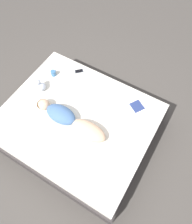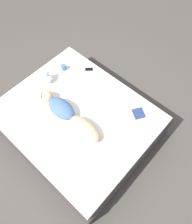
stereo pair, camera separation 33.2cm
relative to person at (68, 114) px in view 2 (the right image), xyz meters
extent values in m
plane|color=#4C4742|center=(0.12, -0.05, -0.61)|extent=(12.00, 12.00, 0.00)
cube|color=#383333|center=(0.12, -0.05, -0.43)|extent=(1.96, 2.33, 0.36)
cube|color=silver|center=(0.12, -0.05, -0.17)|extent=(1.90, 2.27, 0.16)
ellipsoid|color=#DBB28E|center=(-0.01, -0.35, -0.01)|extent=(0.28, 0.55, 0.16)
ellipsoid|color=#476B9E|center=(0.00, 0.15, 0.01)|extent=(0.29, 0.50, 0.19)
ellipsoid|color=#472D19|center=(0.01, 0.50, 0.00)|extent=(0.19, 0.18, 0.10)
sphere|color=#DBB28E|center=(0.01, 0.47, 0.00)|extent=(0.18, 0.18, 0.18)
cube|color=white|center=(0.54, -0.61, -0.09)|extent=(0.38, 0.38, 0.01)
cube|color=white|center=(0.77, -0.76, -0.09)|extent=(0.38, 0.38, 0.01)
cube|color=navy|center=(0.77, -0.76, -0.08)|extent=(0.25, 0.26, 0.00)
cylinder|color=teal|center=(0.61, 0.75, -0.04)|extent=(0.08, 0.08, 0.10)
cylinder|color=black|center=(0.61, 0.75, 0.00)|extent=(0.07, 0.07, 0.01)
torus|color=teal|center=(0.66, 0.75, -0.04)|extent=(0.06, 0.01, 0.06)
cube|color=#333842|center=(0.91, 0.43, -0.09)|extent=(0.15, 0.15, 0.01)
cube|color=black|center=(0.91, 0.43, -0.08)|extent=(0.13, 0.13, 0.00)
ellipsoid|color=#B2BCCC|center=(0.27, 0.73, -0.03)|extent=(0.15, 0.14, 0.13)
sphere|color=#B2BCCC|center=(0.27, 0.79, 0.06)|extent=(0.09, 0.09, 0.09)
camera|label=1|loc=(-1.11, -1.13, 2.83)|focal=35.00mm
camera|label=2|loc=(-0.91, -1.40, 2.83)|focal=35.00mm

